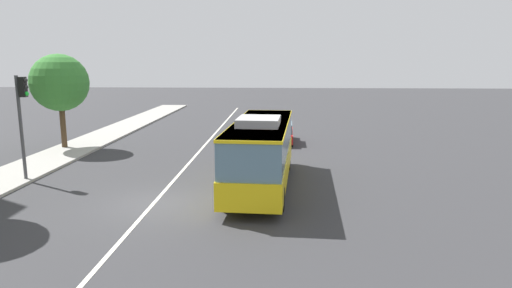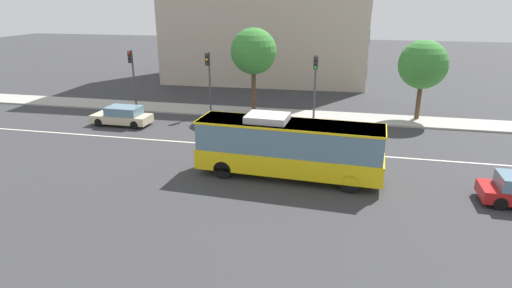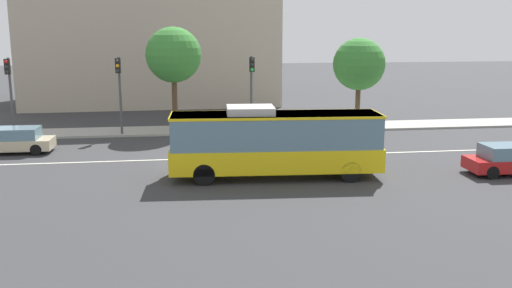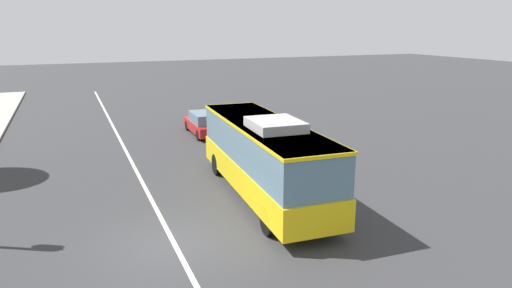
% 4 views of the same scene
% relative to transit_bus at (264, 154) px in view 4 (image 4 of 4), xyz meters
% --- Properties ---
extents(ground_plane, '(160.00, 160.00, 0.00)m').
position_rel_transit_bus_xyz_m(ground_plane, '(-2.75, 4.41, -1.81)').
color(ground_plane, '#333335').
extents(lane_centre_line, '(76.00, 0.16, 0.01)m').
position_rel_transit_bus_xyz_m(lane_centre_line, '(-2.75, 4.41, -1.80)').
color(lane_centre_line, silver).
rests_on(lane_centre_line, ground_plane).
extents(transit_bus, '(10.13, 3.08, 3.46)m').
position_rel_transit_bus_xyz_m(transit_bus, '(0.00, 0.00, 0.00)').
color(transit_bus, yellow).
rests_on(transit_bus, ground_plane).
extents(sedan_red, '(4.54, 1.90, 1.46)m').
position_rel_transit_bus_xyz_m(sedan_red, '(11.63, -0.93, -1.09)').
color(sedan_red, '#B21919').
rests_on(sedan_red, ground_plane).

